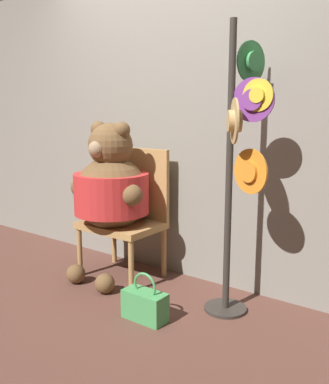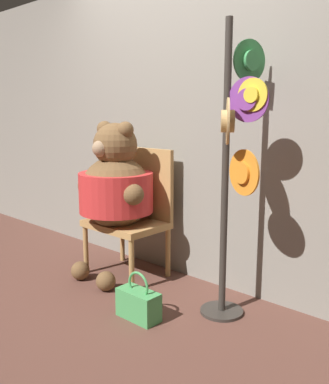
% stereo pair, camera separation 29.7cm
% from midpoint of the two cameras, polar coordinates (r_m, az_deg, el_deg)
% --- Properties ---
extents(ground_plane, '(14.00, 14.00, 0.00)m').
position_cam_midpoint_polar(ground_plane, '(3.15, -7.59, -13.69)').
color(ground_plane, brown).
extents(wall_back, '(8.00, 0.10, 2.40)m').
position_cam_midpoint_polar(wall_back, '(3.35, -0.46, 9.07)').
color(wall_back, gray).
rests_on(wall_back, ground_plane).
extents(chair, '(0.60, 0.45, 1.01)m').
position_cam_midpoint_polar(chair, '(3.42, -7.29, -2.32)').
color(chair, '#B2844C').
rests_on(chair, ground_plane).
extents(teddy_bear, '(0.69, 0.61, 1.22)m').
position_cam_midpoint_polar(teddy_bear, '(3.29, -9.75, 0.44)').
color(teddy_bear, brown).
rests_on(teddy_bear, ground_plane).
extents(hat_display_rack, '(0.44, 0.51, 1.83)m').
position_cam_midpoint_polar(hat_display_rack, '(2.62, 6.83, 5.08)').
color(hat_display_rack, '#332D28').
rests_on(hat_display_rack, ground_plane).
extents(handbag_on_ground, '(0.29, 0.13, 0.31)m').
position_cam_midpoint_polar(handbag_on_ground, '(2.78, -5.80, -14.76)').
color(handbag_on_ground, '#479E56').
rests_on(handbag_on_ground, ground_plane).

